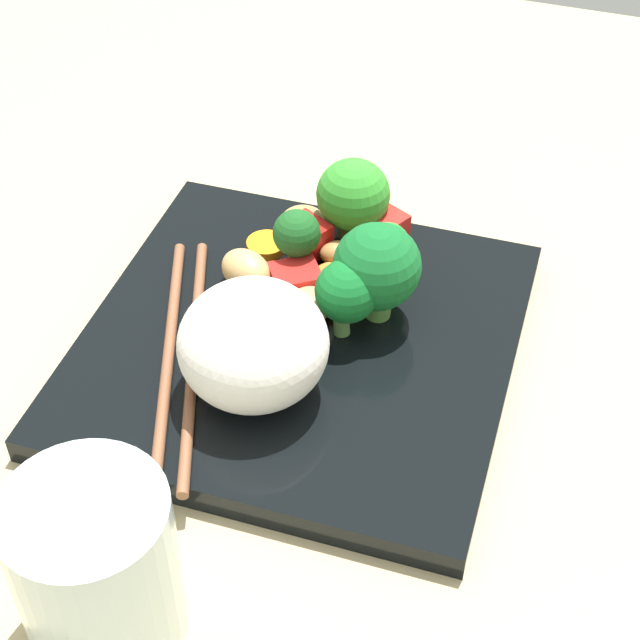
% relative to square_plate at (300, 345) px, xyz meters
% --- Properties ---
extents(ground_plane, '(1.10, 1.10, 0.02)m').
position_rel_square_plate_xyz_m(ground_plane, '(0.00, 0.00, -0.02)').
color(ground_plane, tan).
extents(square_plate, '(0.27, 0.27, 0.02)m').
position_rel_square_plate_xyz_m(square_plate, '(0.00, 0.00, 0.00)').
color(square_plate, black).
rests_on(square_plate, ground_plane).
extents(rice_mound, '(0.12, 0.12, 0.07)m').
position_rel_square_plate_xyz_m(rice_mound, '(-0.01, -0.05, 0.05)').
color(rice_mound, white).
rests_on(rice_mound, square_plate).
extents(broccoli_floret_0, '(0.03, 0.03, 0.05)m').
position_rel_square_plate_xyz_m(broccoli_floret_0, '(-0.02, 0.06, 0.04)').
color(broccoli_floret_0, '#558F44').
rests_on(broccoli_floret_0, square_plate).
extents(broccoli_floret_1, '(0.05, 0.05, 0.06)m').
position_rel_square_plate_xyz_m(broccoli_floret_1, '(-0.00, 0.11, 0.04)').
color(broccoli_floret_1, '#84AF55').
rests_on(broccoli_floret_1, square_plate).
extents(broccoli_floret_2, '(0.06, 0.06, 0.07)m').
position_rel_square_plate_xyz_m(broccoli_floret_2, '(0.04, 0.03, 0.05)').
color(broccoli_floret_2, '#5E983F').
rests_on(broccoli_floret_2, square_plate).
extents(broccoli_floret_3, '(0.04, 0.04, 0.05)m').
position_rel_square_plate_xyz_m(broccoli_floret_3, '(0.03, 0.01, 0.04)').
color(broccoli_floret_3, '#5C8F47').
rests_on(broccoli_floret_3, square_plate).
extents(broccoli_floret_4, '(0.03, 0.03, 0.05)m').
position_rel_square_plate_xyz_m(broccoli_floret_4, '(0.04, 0.06, 0.04)').
color(broccoli_floret_4, '#619D3C').
rests_on(broccoli_floret_4, square_plate).
extents(carrot_slice_0, '(0.03, 0.03, 0.01)m').
position_rel_square_plate_xyz_m(carrot_slice_0, '(-0.05, 0.07, 0.01)').
color(carrot_slice_0, orange).
rests_on(carrot_slice_0, square_plate).
extents(carrot_slice_1, '(0.04, 0.04, 0.01)m').
position_rel_square_plate_xyz_m(carrot_slice_1, '(0.01, 0.05, 0.01)').
color(carrot_slice_1, orange).
rests_on(carrot_slice_1, square_plate).
extents(carrot_slice_2, '(0.03, 0.03, 0.01)m').
position_rel_square_plate_xyz_m(carrot_slice_2, '(0.02, 0.03, 0.01)').
color(carrot_slice_2, orange).
rests_on(carrot_slice_2, square_plate).
extents(pepper_chunk_0, '(0.04, 0.04, 0.02)m').
position_rel_square_plate_xyz_m(pepper_chunk_0, '(-0.02, 0.04, 0.02)').
color(pepper_chunk_0, red).
rests_on(pepper_chunk_0, square_plate).
extents(pepper_chunk_1, '(0.03, 0.02, 0.01)m').
position_rel_square_plate_xyz_m(pepper_chunk_1, '(-0.03, 0.01, 0.02)').
color(pepper_chunk_1, red).
rests_on(pepper_chunk_1, square_plate).
extents(pepper_chunk_2, '(0.03, 0.03, 0.01)m').
position_rel_square_plate_xyz_m(pepper_chunk_2, '(0.03, 0.09, 0.02)').
color(pepper_chunk_2, red).
rests_on(pepper_chunk_2, square_plate).
extents(pepper_chunk_3, '(0.03, 0.03, 0.02)m').
position_rel_square_plate_xyz_m(pepper_chunk_3, '(0.02, 0.11, 0.02)').
color(pepper_chunk_3, red).
rests_on(pepper_chunk_3, square_plate).
extents(pepper_chunk_4, '(0.03, 0.03, 0.02)m').
position_rel_square_plate_xyz_m(pepper_chunk_4, '(-0.02, 0.08, 0.02)').
color(pepper_chunk_4, red).
rests_on(pepper_chunk_4, square_plate).
extents(chicken_piece_0, '(0.04, 0.04, 0.02)m').
position_rel_square_plate_xyz_m(chicken_piece_0, '(-0.03, 0.10, 0.02)').
color(chicken_piece_0, '#B3824F').
rests_on(chicken_piece_0, square_plate).
extents(chicken_piece_1, '(0.05, 0.04, 0.03)m').
position_rel_square_plate_xyz_m(chicken_piece_1, '(-0.05, 0.03, 0.02)').
color(chicken_piece_1, tan).
rests_on(chicken_piece_1, square_plate).
extents(chicken_piece_2, '(0.03, 0.03, 0.02)m').
position_rel_square_plate_xyz_m(chicken_piece_2, '(0.00, 0.08, 0.02)').
color(chicken_piece_2, '#B88244').
rests_on(chicken_piece_2, square_plate).
extents(chicken_piece_3, '(0.03, 0.04, 0.02)m').
position_rel_square_plate_xyz_m(chicken_piece_3, '(-0.00, 0.01, 0.02)').
color(chicken_piece_3, tan).
rests_on(chicken_piece_3, square_plate).
extents(chopstick_pair, '(0.10, 0.21, 0.01)m').
position_rel_square_plate_xyz_m(chopstick_pair, '(-0.06, -0.05, 0.01)').
color(chopstick_pair, brown).
rests_on(chopstick_pair, square_plate).
extents(drinking_glass, '(0.08, 0.08, 0.10)m').
position_rel_square_plate_xyz_m(drinking_glass, '(-0.03, -0.21, 0.04)').
color(drinking_glass, silver).
rests_on(drinking_glass, ground_plane).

